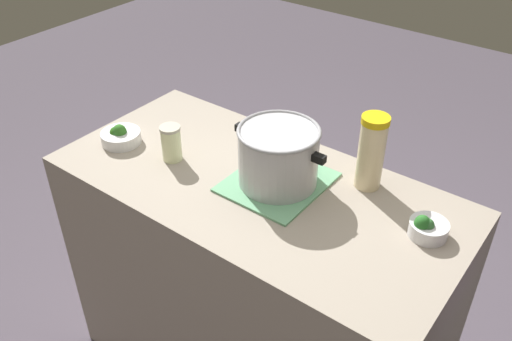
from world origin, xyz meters
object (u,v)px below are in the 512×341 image
Objects in this scene: cooking_pot at (278,155)px; mason_jar at (171,143)px; broccoli_bowl_center at (427,228)px; lemonade_pitcher at (371,152)px; broccoli_bowl_front at (120,136)px.

cooking_pot reaches higher than mason_jar.
mason_jar is 0.85m from broccoli_bowl_center.
mason_jar reaches higher than broccoli_bowl_center.
lemonade_pitcher reaches higher than mason_jar.
mason_jar is (-0.59, -0.26, -0.06)m from lemonade_pitcher.
lemonade_pitcher is 0.65m from mason_jar.
lemonade_pitcher is (0.23, 0.16, 0.02)m from cooking_pot.
cooking_pot is 2.33× the size of broccoli_bowl_front.
broccoli_bowl_front is at bearing -170.13° from broccoli_bowl_center.
cooking_pot is at bearing 15.43° from mason_jar.
mason_jar reaches higher than broccoli_bowl_front.
broccoli_bowl_center is at bearing 10.03° from mason_jar.
mason_jar is at bearing -164.57° from cooking_pot.
broccoli_bowl_center is at bearing 9.87° from broccoli_bowl_front.
cooking_pot reaches higher than broccoli_bowl_front.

